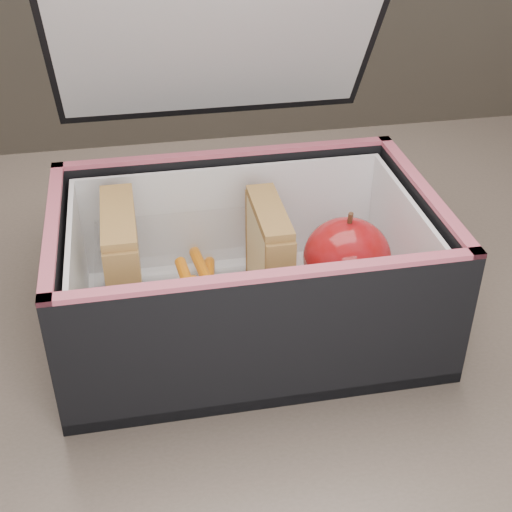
% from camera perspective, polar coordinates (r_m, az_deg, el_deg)
% --- Properties ---
extents(kitchen_table, '(1.20, 0.80, 0.75)m').
position_cam_1_polar(kitchen_table, '(0.69, -2.42, -11.56)').
color(kitchen_table, brown).
rests_on(kitchen_table, ground).
extents(lunch_bag, '(0.31, 0.31, 0.29)m').
position_cam_1_polar(lunch_bag, '(0.60, -0.86, -0.15)').
color(lunch_bag, black).
rests_on(lunch_bag, kitchen_table).
extents(plastic_tub, '(0.17, 0.12, 0.07)m').
position_cam_1_polar(plastic_tub, '(0.60, -4.61, -1.98)').
color(plastic_tub, white).
rests_on(plastic_tub, lunch_bag).
extents(sandwich_left, '(0.03, 0.09, 0.10)m').
position_cam_1_polar(sandwich_left, '(0.59, -10.52, -0.93)').
color(sandwich_left, '#D9C485').
rests_on(sandwich_left, plastic_tub).
extents(sandwich_right, '(0.02, 0.09, 0.10)m').
position_cam_1_polar(sandwich_right, '(0.60, 1.04, -0.09)').
color(sandwich_right, '#D9C485').
rests_on(sandwich_right, plastic_tub).
extents(carrot_sticks, '(0.05, 0.14, 0.03)m').
position_cam_1_polar(carrot_sticks, '(0.60, -4.20, -3.77)').
color(carrot_sticks, '#E16602').
rests_on(carrot_sticks, plastic_tub).
extents(paper_napkin, '(0.10, 0.10, 0.01)m').
position_cam_1_polar(paper_napkin, '(0.64, 7.01, -2.84)').
color(paper_napkin, white).
rests_on(paper_napkin, lunch_bag).
extents(red_apple, '(0.08, 0.08, 0.08)m').
position_cam_1_polar(red_apple, '(0.62, 7.28, -0.16)').
color(red_apple, '#950703').
rests_on(red_apple, paper_napkin).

